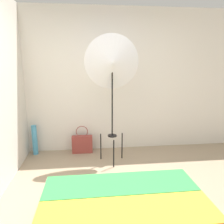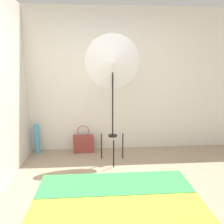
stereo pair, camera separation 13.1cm
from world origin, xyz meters
name	(u,v)px [view 1 (the left image)]	position (x,y,z in m)	size (l,w,h in m)	color
ground_plane	(125,221)	(0.00, 0.00, 0.00)	(14.00, 14.00, 0.00)	gray
wall_back	(107,82)	(0.00, 2.06, 1.30)	(8.00, 0.05, 2.60)	silver
photo_umbrella	(112,63)	(0.03, 1.45, 1.63)	(0.86, 0.35, 2.08)	black
tote_bag	(82,144)	(-0.48, 1.88, 0.17)	(0.38, 0.12, 0.52)	brown
paper_roll	(35,140)	(-1.33, 1.90, 0.27)	(0.09, 0.09, 0.54)	#4CA3D1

